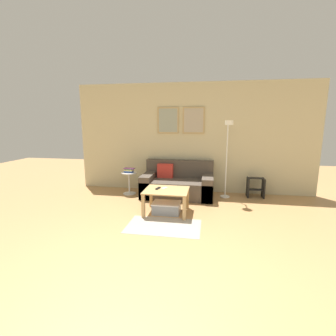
% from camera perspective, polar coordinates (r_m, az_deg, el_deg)
% --- Properties ---
extents(ground_plane, '(16.00, 16.00, 0.00)m').
position_cam_1_polar(ground_plane, '(2.65, -1.24, -27.91)').
color(ground_plane, tan).
extents(wall_back, '(5.60, 0.09, 2.55)m').
position_cam_1_polar(wall_back, '(5.81, 5.78, 7.01)').
color(wall_back, '#C6BC93').
rests_on(wall_back, ground_plane).
extents(area_rug, '(1.19, 0.72, 0.01)m').
position_cam_1_polar(area_rug, '(4.04, -1.04, -13.45)').
color(area_rug, '#A39989').
rests_on(area_rug, ground_plane).
extents(couch, '(1.57, 0.89, 0.77)m').
position_cam_1_polar(couch, '(5.54, 2.28, -3.80)').
color(couch, '#4C4238').
rests_on(couch, ground_plane).
extents(coffee_table, '(0.80, 0.65, 0.44)m').
position_cam_1_polar(coffee_table, '(4.48, -0.37, -6.14)').
color(coffee_table, tan).
rests_on(coffee_table, ground_plane).
extents(storage_bin, '(0.52, 0.35, 0.21)m').
position_cam_1_polar(storage_bin, '(4.53, -0.35, -9.31)').
color(storage_bin, gray).
rests_on(storage_bin, ground_plane).
extents(floor_lamp, '(0.21, 0.48, 1.69)m').
position_cam_1_polar(floor_lamp, '(5.27, 13.79, 4.80)').
color(floor_lamp, white).
rests_on(floor_lamp, ground_plane).
extents(side_table, '(0.35, 0.35, 0.51)m').
position_cam_1_polar(side_table, '(5.73, -9.09, -3.02)').
color(side_table, white).
rests_on(side_table, ground_plane).
extents(book_stack, '(0.25, 0.20, 0.10)m').
position_cam_1_polar(book_stack, '(5.67, -9.13, -0.51)').
color(book_stack, '#335199').
rests_on(book_stack, side_table).
extents(remote_control, '(0.08, 0.16, 0.02)m').
position_cam_1_polar(remote_control, '(4.52, -2.36, -4.76)').
color(remote_control, black).
rests_on(remote_control, coffee_table).
extents(cell_phone, '(0.12, 0.15, 0.01)m').
position_cam_1_polar(cell_phone, '(4.56, -0.84, -4.70)').
color(cell_phone, silver).
rests_on(cell_phone, coffee_table).
extents(step_stool, '(0.36, 0.28, 0.43)m').
position_cam_1_polar(step_stool, '(5.78, 19.82, -4.19)').
color(step_stool, black).
rests_on(step_stool, ground_plane).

